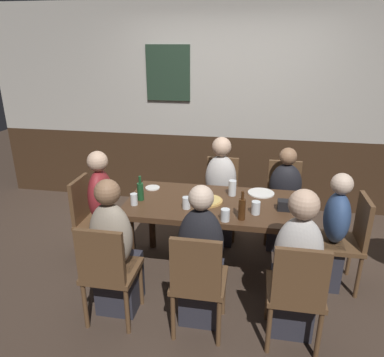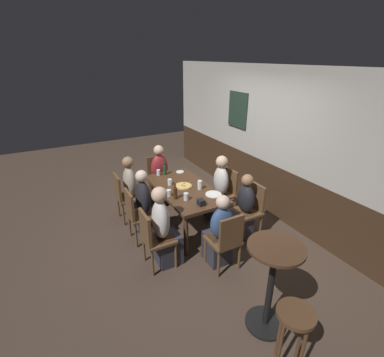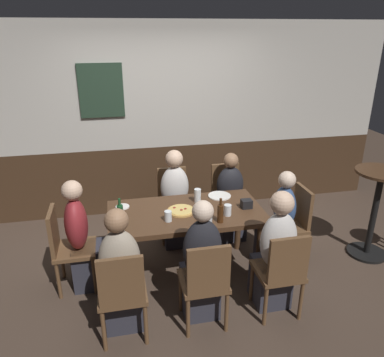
% 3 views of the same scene
% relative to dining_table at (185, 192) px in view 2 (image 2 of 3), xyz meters
% --- Properties ---
extents(ground_plane, '(12.00, 12.00, 0.00)m').
position_rel_dining_table_xyz_m(ground_plane, '(0.00, 0.00, -0.65)').
color(ground_plane, '#423328').
extents(wall_back, '(6.40, 0.13, 2.60)m').
position_rel_dining_table_xyz_m(wall_back, '(-0.01, 1.65, 0.65)').
color(wall_back, '#3D2819').
rests_on(wall_back, ground_plane).
extents(dining_table, '(1.58, 0.83, 0.74)m').
position_rel_dining_table_xyz_m(dining_table, '(0.00, 0.00, 0.00)').
color(dining_table, '#472D1C').
rests_on(dining_table, ground_plane).
extents(chair_head_west, '(0.40, 0.40, 0.88)m').
position_rel_dining_table_xyz_m(chair_head_west, '(-1.21, 0.00, -0.16)').
color(chair_head_west, brown).
rests_on(chair_head_west, ground_plane).
extents(chair_right_near, '(0.40, 0.40, 0.88)m').
position_rel_dining_table_xyz_m(chair_right_near, '(0.70, -0.83, -0.16)').
color(chair_right_near, brown).
rests_on(chair_right_near, ground_plane).
extents(chair_head_east, '(0.40, 0.40, 0.88)m').
position_rel_dining_table_xyz_m(chair_head_east, '(1.21, 0.00, -0.16)').
color(chair_head_east, brown).
rests_on(chair_head_east, ground_plane).
extents(chair_right_far, '(0.40, 0.40, 0.88)m').
position_rel_dining_table_xyz_m(chair_right_far, '(0.70, 0.83, -0.16)').
color(chair_right_far, brown).
rests_on(chair_right_far, ground_plane).
extents(chair_mid_far, '(0.40, 0.40, 0.88)m').
position_rel_dining_table_xyz_m(chair_mid_far, '(0.00, 0.83, -0.16)').
color(chair_mid_far, brown).
rests_on(chair_mid_far, ground_plane).
extents(chair_left_near, '(0.40, 0.40, 0.88)m').
position_rel_dining_table_xyz_m(chair_left_near, '(-0.70, -0.83, -0.16)').
color(chair_left_near, brown).
rests_on(chair_left_near, ground_plane).
extents(chair_mid_near, '(0.40, 0.40, 0.88)m').
position_rel_dining_table_xyz_m(chair_mid_near, '(0.00, -0.83, -0.16)').
color(chair_mid_near, brown).
rests_on(chair_mid_near, ground_plane).
extents(person_head_west, '(0.37, 0.34, 1.17)m').
position_rel_dining_table_xyz_m(person_head_west, '(-1.05, 0.00, -0.16)').
color(person_head_west, '#2D2D38').
rests_on(person_head_west, ground_plane).
extents(person_right_near, '(0.34, 0.37, 1.20)m').
position_rel_dining_table_xyz_m(person_right_near, '(0.70, -0.67, -0.14)').
color(person_right_near, '#2D2D38').
rests_on(person_right_near, ground_plane).
extents(person_head_east, '(0.37, 0.34, 1.09)m').
position_rel_dining_table_xyz_m(person_head_east, '(1.04, 0.00, -0.20)').
color(person_head_east, '#2D2D38').
rests_on(person_head_east, ground_plane).
extents(person_right_far, '(0.34, 0.37, 1.09)m').
position_rel_dining_table_xyz_m(person_right_far, '(0.70, 0.67, -0.20)').
color(person_right_far, '#2D2D38').
rests_on(person_right_far, ground_plane).
extents(person_mid_far, '(0.34, 0.37, 1.17)m').
position_rel_dining_table_xyz_m(person_mid_far, '(-0.00, 0.67, -0.15)').
color(person_mid_far, '#2D2D38').
rests_on(person_mid_far, ground_plane).
extents(person_left_near, '(0.34, 0.37, 1.18)m').
position_rel_dining_table_xyz_m(person_left_near, '(-0.70, -0.67, -0.15)').
color(person_left_near, '#2D2D38').
rests_on(person_left_near, ground_plane).
extents(person_mid_near, '(0.34, 0.37, 1.18)m').
position_rel_dining_table_xyz_m(person_mid_near, '(0.00, -0.67, -0.15)').
color(person_mid_near, '#2D2D38').
rests_on(person_mid_near, ground_plane).
extents(pizza, '(0.29, 0.29, 0.03)m').
position_rel_dining_table_xyz_m(pizza, '(-0.05, 0.00, 0.10)').
color(pizza, tan).
rests_on(pizza, dining_table).
extents(pint_glass_stout, '(0.07, 0.07, 0.15)m').
position_rel_dining_table_xyz_m(pint_glass_stout, '(0.16, 0.19, 0.15)').
color(pint_glass_stout, silver).
rests_on(pint_glass_stout, dining_table).
extents(pint_glass_pale, '(0.07, 0.07, 0.11)m').
position_rel_dining_table_xyz_m(pint_glass_pale, '(-0.21, -0.17, 0.14)').
color(pint_glass_pale, silver).
rests_on(pint_glass_pale, dining_table).
extents(tumbler_short, '(0.06, 0.06, 0.11)m').
position_rel_dining_table_xyz_m(tumbler_short, '(-0.69, -0.18, 0.13)').
color(tumbler_short, silver).
rests_on(tumbler_short, dining_table).
extents(beer_glass_half, '(0.08, 0.08, 0.10)m').
position_rel_dining_table_xyz_m(beer_glass_half, '(0.14, -0.35, 0.13)').
color(beer_glass_half, silver).
rests_on(beer_glass_half, dining_table).
extents(pint_glass_amber, '(0.08, 0.08, 0.11)m').
position_rel_dining_table_xyz_m(pint_glass_amber, '(0.39, -0.17, 0.14)').
color(pint_glass_amber, silver).
rests_on(pint_glass_amber, dining_table).
extents(beer_bottle_green, '(0.06, 0.06, 0.23)m').
position_rel_dining_table_xyz_m(beer_bottle_green, '(-0.66, -0.07, 0.18)').
color(beer_bottle_green, '#194723').
rests_on(beer_bottle_green, dining_table).
extents(beer_bottle_brown, '(0.06, 0.06, 0.25)m').
position_rel_dining_table_xyz_m(beer_bottle_brown, '(0.28, -0.30, 0.19)').
color(beer_bottle_brown, '#42230F').
rests_on(beer_bottle_brown, dining_table).
extents(plate_white_large, '(0.25, 0.25, 0.01)m').
position_rel_dining_table_xyz_m(plate_white_large, '(0.44, 0.28, 0.09)').
color(plate_white_large, white).
rests_on(plate_white_large, dining_table).
extents(plate_white_small, '(0.14, 0.14, 0.01)m').
position_rel_dining_table_xyz_m(plate_white_small, '(-0.64, 0.22, 0.09)').
color(plate_white_small, white).
rests_on(plate_white_small, dining_table).
extents(condiment_caddy, '(0.11, 0.09, 0.09)m').
position_rel_dining_table_xyz_m(condiment_caddy, '(0.63, -0.05, 0.13)').
color(condiment_caddy, black).
rests_on(condiment_caddy, dining_table).
extents(side_bar_table, '(0.56, 0.56, 1.05)m').
position_rel_dining_table_xyz_m(side_bar_table, '(2.15, -0.10, -0.04)').
color(side_bar_table, black).
rests_on(side_bar_table, ground_plane).
extents(bar_stool, '(0.34, 0.34, 0.72)m').
position_rel_dining_table_xyz_m(bar_stool, '(2.60, -0.25, -0.09)').
color(bar_stool, '#513521').
rests_on(bar_stool, ground_plane).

